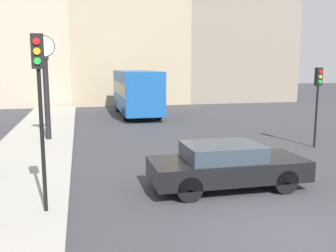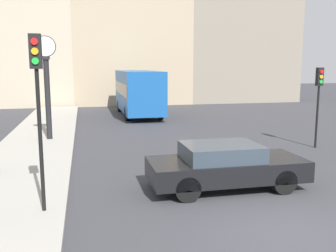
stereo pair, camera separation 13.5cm
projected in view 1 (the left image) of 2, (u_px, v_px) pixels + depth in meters
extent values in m
plane|color=#38383D|center=(288.00, 230.00, 8.04)|extent=(120.00, 120.00, 0.00)
cube|color=#A39E93|center=(39.00, 138.00, 17.81)|extent=(3.20, 27.29, 0.12)
cube|color=tan|center=(129.00, 30.00, 34.09)|extent=(10.44, 5.00, 13.39)
cube|color=gray|center=(238.00, 10.00, 36.15)|extent=(10.79, 5.00, 17.64)
cube|color=black|center=(228.00, 169.00, 10.69)|extent=(4.44, 1.82, 0.57)
cube|color=#2D3842|center=(222.00, 152.00, 10.57)|extent=(2.13, 1.64, 0.44)
cylinder|color=black|center=(258.00, 166.00, 11.81)|extent=(0.69, 0.22, 0.69)
cylinder|color=black|center=(285.00, 181.00, 10.27)|extent=(0.69, 0.22, 0.69)
cylinder|color=black|center=(174.00, 172.00, 11.19)|extent=(0.69, 0.22, 0.69)
cylinder|color=black|center=(189.00, 189.00, 9.65)|extent=(0.69, 0.22, 0.69)
cube|color=#195199|center=(136.00, 91.00, 26.29)|extent=(2.45, 8.10, 2.76)
cube|color=#1E232D|center=(136.00, 88.00, 26.26)|extent=(2.48, 7.93, 0.81)
cylinder|color=black|center=(146.00, 105.00, 29.16)|extent=(0.28, 0.90, 0.90)
cylinder|color=black|center=(118.00, 106.00, 28.66)|extent=(0.28, 0.90, 0.90)
cylinder|color=black|center=(159.00, 113.00, 24.33)|extent=(0.28, 0.90, 0.90)
cylinder|color=black|center=(126.00, 114.00, 23.84)|extent=(0.28, 0.90, 0.90)
cylinder|color=black|center=(42.00, 142.00, 8.51)|extent=(0.09, 0.09, 3.29)
cube|color=black|center=(37.00, 51.00, 8.18)|extent=(0.26, 0.20, 0.76)
cylinder|color=red|center=(36.00, 41.00, 8.04)|extent=(0.15, 0.04, 0.15)
cylinder|color=orange|center=(37.00, 51.00, 8.07)|extent=(0.15, 0.04, 0.15)
cylinder|color=green|center=(37.00, 61.00, 8.10)|extent=(0.15, 0.04, 0.15)
cylinder|color=black|center=(316.00, 117.00, 15.98)|extent=(0.09, 0.09, 2.65)
cube|color=black|center=(319.00, 77.00, 15.71)|extent=(0.26, 0.20, 0.76)
cylinder|color=red|center=(321.00, 72.00, 15.56)|extent=(0.15, 0.04, 0.15)
cylinder|color=orange|center=(320.00, 77.00, 15.59)|extent=(0.15, 0.04, 0.15)
cylinder|color=green|center=(320.00, 82.00, 15.62)|extent=(0.15, 0.04, 0.15)
cylinder|color=black|center=(47.00, 100.00, 17.08)|extent=(0.25, 0.25, 3.63)
cube|color=black|center=(45.00, 58.00, 16.77)|extent=(0.32, 0.32, 0.15)
cylinder|color=black|center=(44.00, 46.00, 16.69)|extent=(0.94, 0.04, 0.94)
cylinder|color=white|center=(44.00, 46.00, 16.69)|extent=(0.87, 0.06, 0.87)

